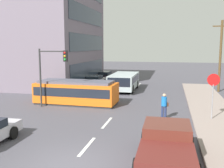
% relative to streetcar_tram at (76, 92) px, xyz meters
% --- Properties ---
extents(ground_plane, '(120.00, 120.00, 0.00)m').
position_rel_streetcar_tram_xyz_m(ground_plane, '(3.77, -0.76, -1.00)').
color(ground_plane, '#4D4A53').
extents(sidewalk_curb_right, '(3.20, 36.00, 0.14)m').
position_rel_streetcar_tram_xyz_m(sidewalk_curb_right, '(10.57, -4.76, -0.93)').
color(sidewalk_curb_right, gray).
rests_on(sidewalk_curb_right, ground).
extents(lane_stripe_1, '(0.16, 2.40, 0.01)m').
position_rel_streetcar_tram_xyz_m(lane_stripe_1, '(3.77, -8.76, -0.99)').
color(lane_stripe_1, silver).
rests_on(lane_stripe_1, ground).
extents(lane_stripe_2, '(0.16, 2.40, 0.01)m').
position_rel_streetcar_tram_xyz_m(lane_stripe_2, '(3.77, -4.76, -0.99)').
color(lane_stripe_2, silver).
rests_on(lane_stripe_2, ground).
extents(lane_stripe_3, '(0.16, 2.40, 0.01)m').
position_rel_streetcar_tram_xyz_m(lane_stripe_3, '(3.77, 6.00, -0.99)').
color(lane_stripe_3, silver).
rests_on(lane_stripe_3, ground).
extents(lane_stripe_4, '(0.16, 2.40, 0.01)m').
position_rel_streetcar_tram_xyz_m(lane_stripe_4, '(3.77, 12.00, -0.99)').
color(lane_stripe_4, silver).
rests_on(lane_stripe_4, ground).
extents(corner_building, '(15.26, 14.53, 12.80)m').
position_rel_streetcar_tram_xyz_m(corner_building, '(-9.85, 10.48, 5.40)').
color(corner_building, slate).
rests_on(corner_building, ground).
extents(streetcar_tram, '(6.73, 2.74, 1.94)m').
position_rel_streetcar_tram_xyz_m(streetcar_tram, '(0.00, 0.00, 0.00)').
color(streetcar_tram, orange).
rests_on(streetcar_tram, ground).
extents(city_bus, '(2.55, 5.84, 1.77)m').
position_rel_streetcar_tram_xyz_m(city_bus, '(2.67, 7.39, 0.03)').
color(city_bus, '#AAB9BA').
rests_on(city_bus, ground).
extents(pedestrian_crossing, '(0.48, 0.36, 1.67)m').
position_rel_streetcar_tram_xyz_m(pedestrian_crossing, '(7.18, -3.00, -0.06)').
color(pedestrian_crossing, navy).
rests_on(pedestrian_crossing, ground).
extents(pickup_truck_parked, '(2.31, 5.02, 1.55)m').
position_rel_streetcar_tram_xyz_m(pickup_truck_parked, '(7.47, -9.86, -0.20)').
color(pickup_truck_parked, maroon).
rests_on(pickup_truck_parked, ground).
extents(parked_sedan_mid, '(2.09, 4.17, 1.19)m').
position_rel_streetcar_tram_xyz_m(parked_sedan_mid, '(-1.89, 3.96, -0.38)').
color(parked_sedan_mid, '#305C3D').
rests_on(parked_sedan_mid, ground).
extents(parked_sedan_far, '(2.02, 4.36, 1.19)m').
position_rel_streetcar_tram_xyz_m(parked_sedan_far, '(-1.41, 10.13, -0.38)').
color(parked_sedan_far, silver).
rests_on(parked_sedan_far, ground).
extents(parked_sedan_furthest, '(2.00, 4.11, 1.19)m').
position_rel_streetcar_tram_xyz_m(parked_sedan_furthest, '(-1.61, 15.68, -0.38)').
color(parked_sedan_furthest, black).
rests_on(parked_sedan_furthest, ground).
extents(stop_sign, '(0.76, 0.07, 2.88)m').
position_rel_streetcar_tram_xyz_m(stop_sign, '(10.16, -2.87, 1.20)').
color(stop_sign, gray).
rests_on(stop_sign, sidewalk_curb_right).
extents(traffic_light_mast, '(2.33, 0.33, 4.53)m').
position_rel_streetcar_tram_xyz_m(traffic_light_mast, '(-1.40, -1.59, 2.17)').
color(traffic_light_mast, '#333333').
rests_on(traffic_light_mast, ground).
extents(utility_pole_mid, '(1.80, 0.24, 7.32)m').
position_rel_streetcar_tram_xyz_m(utility_pole_mid, '(12.45, 8.73, 2.84)').
color(utility_pole_mid, brown).
rests_on(utility_pole_mid, ground).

